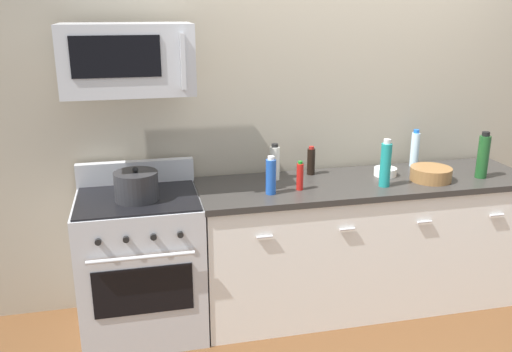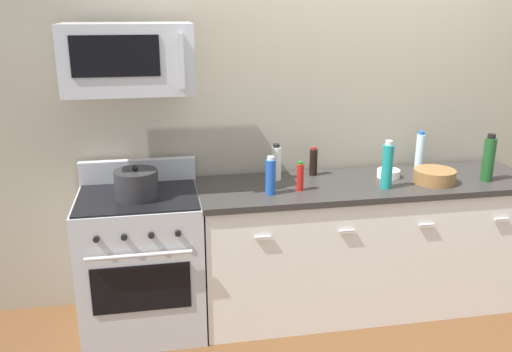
{
  "view_description": "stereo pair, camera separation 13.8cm",
  "coord_description": "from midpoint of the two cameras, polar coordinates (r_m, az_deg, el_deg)",
  "views": [
    {
      "loc": [
        -1.51,
        -3.22,
        2.05
      ],
      "look_at": [
        -0.78,
        -0.05,
        1.02
      ],
      "focal_mm": 38.03,
      "sensor_mm": 36.0,
      "label": 1
    },
    {
      "loc": [
        -1.37,
        -3.25,
        2.05
      ],
      "look_at": [
        -0.78,
        -0.05,
        1.02
      ],
      "focal_mm": 38.03,
      "sensor_mm": 36.0,
      "label": 2
    }
  ],
  "objects": [
    {
      "name": "ground_plane",
      "position": [
        4.09,
        12.01,
        -12.94
      ],
      "size": [
        6.46,
        6.46,
        0.0
      ],
      "primitive_type": "plane",
      "color": "brown"
    },
    {
      "name": "bottle_soda_blue",
      "position": [
        3.35,
        2.72,
        -0.04
      ],
      "size": [
        0.06,
        0.06,
        0.24
      ],
      "color": "#1E4CA5",
      "rests_on": "countertop_slab"
    },
    {
      "name": "bottle_soy_sauce_dark",
      "position": [
        3.76,
        7.11,
        1.49
      ],
      "size": [
        0.06,
        0.06,
        0.2
      ],
      "color": "black",
      "rests_on": "countertop_slab"
    },
    {
      "name": "bowl_wooden_salad",
      "position": [
        3.8,
        19.25,
        0.03
      ],
      "size": [
        0.27,
        0.27,
        0.09
      ],
      "color": "brown",
      "rests_on": "countertop_slab"
    },
    {
      "name": "range_oven",
      "position": [
        3.6,
        -10.8,
        -8.79
      ],
      "size": [
        0.76,
        0.69,
        1.07
      ],
      "color": "#B7BABF",
      "rests_on": "ground_plane"
    },
    {
      "name": "back_wall",
      "position": [
        3.98,
        11.02,
        7.13
      ],
      "size": [
        5.38,
        0.1,
        2.7
      ],
      "primitive_type": "cube",
      "color": "#9E937F",
      "rests_on": "ground_plane"
    },
    {
      "name": "bottle_vinegar_white",
      "position": [
        3.63,
        3.22,
        1.39
      ],
      "size": [
        0.07,
        0.07,
        0.25
      ],
      "color": "silver",
      "rests_on": "countertop_slab"
    },
    {
      "name": "bottle_wine_green",
      "position": [
        3.95,
        24.2,
        1.67
      ],
      "size": [
        0.08,
        0.08,
        0.32
      ],
      "color": "#19471E",
      "rests_on": "countertop_slab"
    },
    {
      "name": "stockpot",
      "position": [
        3.35,
        -11.32,
        -0.87
      ],
      "size": [
        0.26,
        0.26,
        0.21
      ],
      "color": "#262628",
      "rests_on": "range_oven"
    },
    {
      "name": "bowl_white_ceramic",
      "position": [
        3.83,
        14.77,
        0.29
      ],
      "size": [
        0.16,
        0.16,
        0.05
      ],
      "color": "white",
      "rests_on": "countertop_slab"
    },
    {
      "name": "bottle_water_clear",
      "position": [
        4.08,
        17.79,
        2.54
      ],
      "size": [
        0.06,
        0.06,
        0.27
      ],
      "color": "silver",
      "rests_on": "countertop_slab"
    },
    {
      "name": "bottle_hot_sauce_red",
      "position": [
        3.44,
        5.82,
        -0.09
      ],
      "size": [
        0.04,
        0.04,
        0.19
      ],
      "color": "#B21914",
      "rests_on": "countertop_slab"
    },
    {
      "name": "microwave",
      "position": [
        3.29,
        -12.09,
        11.99
      ],
      "size": [
        0.74,
        0.44,
        0.4
      ],
      "color": "#B7BABF"
    },
    {
      "name": "counter_unit",
      "position": [
        3.88,
        12.44,
        -7.07
      ],
      "size": [
        2.29,
        0.66,
        0.92
      ],
      "color": "silver",
      "rests_on": "ground_plane"
    },
    {
      "name": "bottle_sparkling_teal",
      "position": [
        3.57,
        14.73,
        1.04
      ],
      "size": [
        0.07,
        0.07,
        0.31
      ],
      "color": "#197F7A",
      "rests_on": "countertop_slab"
    }
  ]
}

